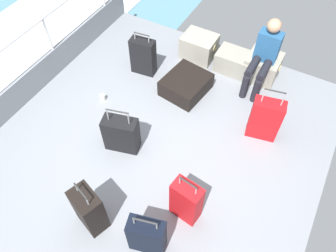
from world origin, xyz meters
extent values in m
cube|color=gray|center=(0.00, 0.00, -0.03)|extent=(4.40, 5.20, 0.06)
cube|color=gray|center=(-2.17, 0.00, 0.23)|extent=(0.06, 5.20, 0.45)
cylinder|color=silver|center=(-2.17, 0.69, 0.50)|extent=(0.04, 0.04, 1.00)
cylinder|color=silver|center=(-2.17, 2.08, 0.50)|extent=(0.04, 0.04, 1.00)
cylinder|color=silver|center=(-2.17, 0.00, 1.00)|extent=(0.04, 4.16, 0.04)
cube|color=#9E9989|center=(-0.30, 2.12, 0.21)|extent=(0.55, 0.45, 0.42)
torus|color=tan|center=(-0.58, 2.12, 0.29)|extent=(0.02, 0.12, 0.12)
torus|color=tan|center=(-0.02, 2.12, 0.29)|extent=(0.02, 0.12, 0.12)
cube|color=gray|center=(0.35, 2.10, 0.17)|extent=(0.56, 0.40, 0.35)
torus|color=tan|center=(0.05, 2.10, 0.24)|extent=(0.02, 0.12, 0.12)
torus|color=tan|center=(0.64, 2.10, 0.24)|extent=(0.02, 0.12, 0.12)
cube|color=#9E9989|center=(0.80, 2.18, 0.21)|extent=(0.50, 0.49, 0.41)
torus|color=tan|center=(0.54, 2.18, 0.29)|extent=(0.02, 0.12, 0.12)
torus|color=tan|center=(1.06, 2.18, 0.29)|extent=(0.02, 0.12, 0.12)
cube|color=#26598C|center=(0.80, 2.13, 0.65)|extent=(0.34, 0.20, 0.48)
sphere|color=tan|center=(0.80, 2.13, 1.01)|extent=(0.20, 0.20, 0.20)
cylinder|color=black|center=(0.89, 1.83, 0.45)|extent=(0.12, 0.40, 0.12)
cylinder|color=black|center=(0.89, 1.63, 0.21)|extent=(0.11, 0.11, 0.41)
cylinder|color=black|center=(0.71, 1.83, 0.45)|extent=(0.12, 0.40, 0.12)
cylinder|color=black|center=(0.71, 1.63, 0.21)|extent=(0.11, 0.11, 0.41)
cube|color=black|center=(-0.10, -1.14, 0.33)|extent=(0.41, 0.34, 0.66)
cylinder|color=#A5A8AD|center=(-0.20, -1.11, 0.73)|extent=(0.02, 0.02, 0.14)
cylinder|color=#A5A8AD|center=(0.00, -1.18, 0.73)|extent=(0.02, 0.02, 0.14)
cylinder|color=#2D2D2D|center=(-0.10, -1.14, 0.80)|extent=(0.23, 0.10, 0.02)
cube|color=green|center=(-0.06, -1.02, 0.55)|extent=(0.05, 0.02, 0.08)
cube|color=black|center=(-0.12, 1.29, 0.14)|extent=(0.69, 0.76, 0.28)
cube|color=white|center=(-0.07, 1.63, 0.18)|extent=(0.05, 0.01, 0.08)
cube|color=black|center=(-0.40, -0.07, 0.27)|extent=(0.50, 0.34, 0.55)
cylinder|color=#A5A8AD|center=(-0.53, -0.10, 0.65)|extent=(0.02, 0.02, 0.20)
cylinder|color=#A5A8AD|center=(-0.26, -0.03, 0.65)|extent=(0.02, 0.02, 0.20)
cylinder|color=#2D2D2D|center=(-0.40, -0.07, 0.75)|extent=(0.29, 0.10, 0.02)
cube|color=green|center=(-0.43, 0.05, 0.41)|extent=(0.05, 0.02, 0.08)
cube|color=red|center=(1.20, 1.05, 0.33)|extent=(0.44, 0.28, 0.66)
cylinder|color=#A5A8AD|center=(1.08, 1.03, 0.77)|extent=(0.02, 0.02, 0.22)
cylinder|color=#A5A8AD|center=(1.32, 1.08, 0.77)|extent=(0.02, 0.02, 0.22)
cylinder|color=#2D2D2D|center=(1.20, 1.05, 0.88)|extent=(0.26, 0.07, 0.02)
cube|color=green|center=(1.18, 1.16, 0.40)|extent=(0.05, 0.02, 0.08)
cube|color=black|center=(-0.93, 1.36, 0.31)|extent=(0.41, 0.23, 0.63)
cylinder|color=#A5A8AD|center=(-1.04, 1.35, 0.69)|extent=(0.02, 0.02, 0.12)
cylinder|color=#A5A8AD|center=(-0.81, 1.37, 0.69)|extent=(0.02, 0.02, 0.12)
cylinder|color=#2D2D2D|center=(-0.93, 1.36, 0.75)|extent=(0.25, 0.05, 0.02)
cube|color=silver|center=(-0.94, 1.46, 0.35)|extent=(0.05, 0.01, 0.08)
cube|color=red|center=(0.80, -0.52, 0.32)|extent=(0.37, 0.24, 0.65)
cylinder|color=#A5A8AD|center=(0.70, -0.51, 0.71)|extent=(0.02, 0.02, 0.12)
cylinder|color=#A5A8AD|center=(0.91, -0.53, 0.71)|extent=(0.02, 0.02, 0.12)
cylinder|color=#2D2D2D|center=(0.80, -0.52, 0.77)|extent=(0.23, 0.05, 0.02)
cube|color=green|center=(0.82, -0.42, 0.51)|extent=(0.05, 0.01, 0.08)
cube|color=black|center=(0.61, -1.07, 0.29)|extent=(0.43, 0.29, 0.59)
cylinder|color=#A5A8AD|center=(0.50, -1.10, 0.65)|extent=(0.02, 0.02, 0.12)
cylinder|color=#A5A8AD|center=(0.72, -1.04, 0.65)|extent=(0.02, 0.02, 0.12)
cylinder|color=#2D2D2D|center=(0.61, -1.07, 0.71)|extent=(0.25, 0.08, 0.02)
cube|color=green|center=(0.58, -0.97, 0.43)|extent=(0.05, 0.02, 0.08)
cylinder|color=white|center=(-1.15, 0.50, 0.05)|extent=(0.08, 0.08, 0.10)
camera|label=1|loc=(1.39, -2.02, 3.82)|focal=35.28mm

